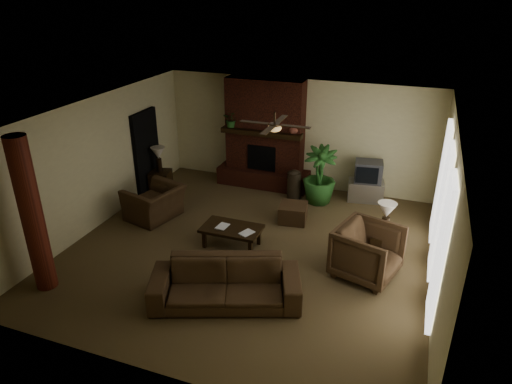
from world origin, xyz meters
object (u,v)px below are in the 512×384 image
at_px(armchair_right, 368,250).
at_px(coffee_table, 232,230).
at_px(ottoman, 293,213).
at_px(lamp_right, 387,213).
at_px(lamp_left, 158,155).
at_px(tv_stand, 365,191).
at_px(log_column, 32,216).
at_px(armchair_left, 154,197).
at_px(side_table_right, 384,247).
at_px(floor_plant, 319,187).
at_px(side_table_left, 161,181).
at_px(sofa, 225,277).
at_px(floor_vase, 294,183).

height_order(armchair_right, coffee_table, armchair_right).
relative_size(ottoman, lamp_right, 0.92).
height_order(armchair_right, ottoman, armchair_right).
relative_size(armchair_right, lamp_left, 1.67).
bearing_deg(tv_stand, lamp_right, -84.58).
bearing_deg(log_column, armchair_left, 81.52).
bearing_deg(log_column, tv_stand, 48.99).
distance_m(coffee_table, side_table_right, 3.03).
height_order(ottoman, floor_plant, floor_plant).
relative_size(floor_plant, side_table_right, 2.58).
xyz_separation_m(ottoman, lamp_right, (2.05, -0.89, 0.80)).
distance_m(armchair_left, floor_plant, 3.93).
relative_size(armchair_left, ottoman, 1.94).
bearing_deg(side_table_left, lamp_left, -90.00).
distance_m(sofa, ottoman, 3.19).
distance_m(armchair_right, side_table_left, 5.85).
height_order(armchair_left, floor_vase, armchair_left).
bearing_deg(floor_vase, tv_stand, 17.55).
xyz_separation_m(log_column, ottoman, (3.45, 3.87, -1.20)).
height_order(log_column, lamp_left, log_column).
distance_m(armchair_right, lamp_left, 5.86).
height_order(coffee_table, lamp_right, lamp_right).
distance_m(sofa, floor_vase, 4.32).
relative_size(tv_stand, floor_vase, 1.10).
distance_m(tv_stand, side_table_left, 5.19).
relative_size(log_column, tv_stand, 3.29).
relative_size(log_column, lamp_left, 4.31).
bearing_deg(side_table_right, armchair_left, 179.85).
xyz_separation_m(floor_plant, side_table_left, (-3.96, -0.77, -0.12)).
bearing_deg(sofa, side_table_right, 22.96).
bearing_deg(lamp_left, side_table_left, 90.00).
bearing_deg(ottoman, side_table_left, 173.70).
height_order(armchair_left, lamp_right, lamp_right).
bearing_deg(tv_stand, coffee_table, -134.84).
distance_m(log_column, floor_plant, 6.37).
distance_m(armchair_left, lamp_left, 1.55).
bearing_deg(lamp_right, lamp_left, 167.24).
relative_size(coffee_table, side_table_left, 2.18).
relative_size(sofa, side_table_right, 4.52).
bearing_deg(ottoman, log_column, -131.75).
distance_m(log_column, floor_vase, 6.00).
distance_m(armchair_right, tv_stand, 3.31).
bearing_deg(armchair_right, floor_vase, 54.53).
xyz_separation_m(coffee_table, floor_vase, (0.57, 2.62, 0.06)).
bearing_deg(sofa, coffee_table, 89.32).
xyz_separation_m(log_column, lamp_right, (5.50, 2.97, -0.40)).
bearing_deg(armchair_right, lamp_right, -0.60).
relative_size(armchair_right, ottoman, 1.81).
height_order(sofa, floor_vase, sofa).
relative_size(floor_plant, side_table_left, 2.58).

